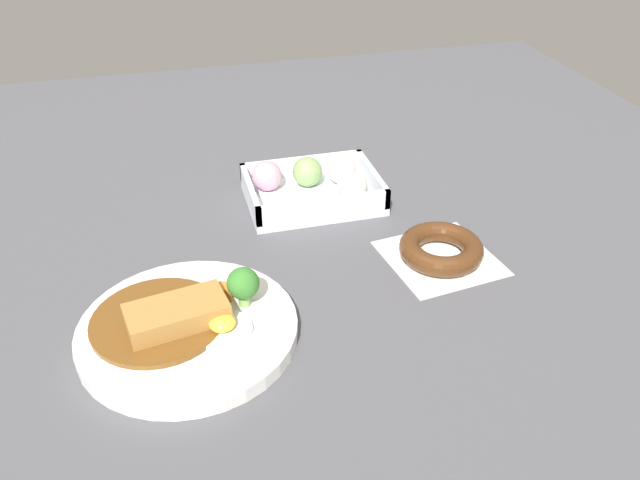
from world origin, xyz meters
The scene contains 4 objects.
ground_plane centered at (0.00, 0.00, 0.00)m, with size 1.60×1.60×0.00m, color #4C4C51.
curry_plate centered at (0.15, 0.13, 0.01)m, with size 0.25×0.25×0.07m.
donut_box centered at (-0.07, -0.13, 0.02)m, with size 0.20×0.15×0.06m.
chocolate_ring_donut centered at (-0.19, 0.07, 0.01)m, with size 0.16×0.16×0.03m.
Camera 1 is at (0.15, 0.72, 0.50)m, focal length 36.48 mm.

